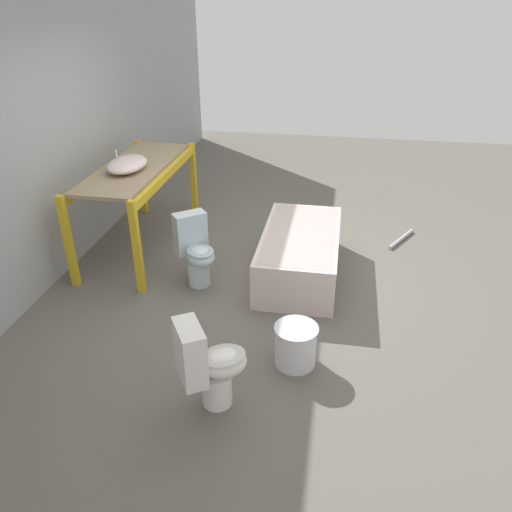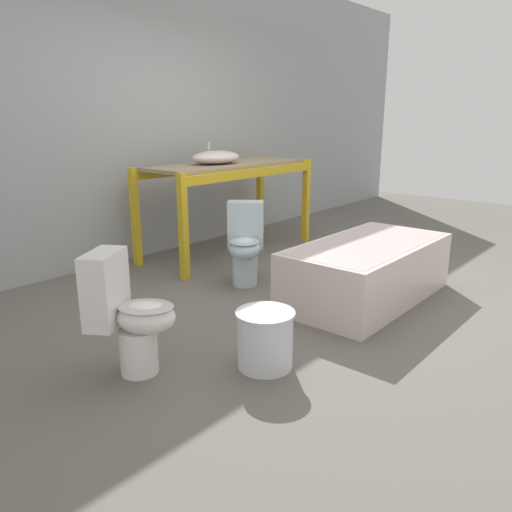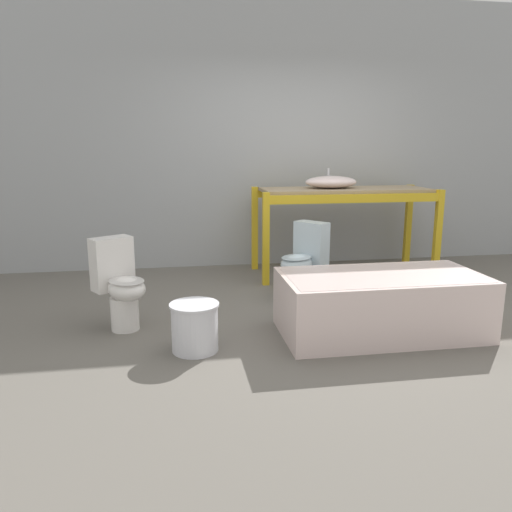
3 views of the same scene
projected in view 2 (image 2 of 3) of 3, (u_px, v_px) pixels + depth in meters
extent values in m
plane|color=#666059|center=(299.00, 291.00, 4.37)|extent=(12.00, 12.00, 0.00)
cube|color=#9EA0A3|center=(144.00, 105.00, 5.21)|extent=(10.80, 0.08, 3.20)
cube|color=gold|center=(183.00, 227.00, 4.58)|extent=(0.07, 0.07, 0.99)
cube|color=gold|center=(306.00, 201.00, 6.02)|extent=(0.07, 0.07, 0.99)
cube|color=gold|center=(135.00, 217.00, 5.03)|extent=(0.07, 0.07, 0.99)
cube|color=gold|center=(260.00, 195.00, 6.47)|extent=(0.07, 0.07, 0.99)
cube|color=gold|center=(253.00, 173.00, 5.19)|extent=(1.97, 0.06, 0.09)
cube|color=gold|center=(204.00, 168.00, 5.64)|extent=(1.97, 0.06, 0.09)
cube|color=#998466|center=(228.00, 165.00, 5.40)|extent=(1.90, 0.65, 0.04)
ellipsoid|color=silver|center=(216.00, 157.00, 5.26)|extent=(0.59, 0.39, 0.14)
cylinder|color=silver|center=(209.00, 146.00, 5.30)|extent=(0.02, 0.02, 0.08)
cube|color=silver|center=(367.00, 271.00, 4.15)|extent=(1.58, 0.80, 0.48)
cube|color=beige|center=(368.00, 255.00, 4.11)|extent=(1.50, 0.72, 0.20)
cylinder|color=silver|center=(245.00, 270.00, 4.51)|extent=(0.23, 0.23, 0.28)
ellipsoid|color=silver|center=(244.00, 249.00, 4.39)|extent=(0.44, 0.43, 0.19)
ellipsoid|color=#9FAFB7|center=(244.00, 241.00, 4.38)|extent=(0.42, 0.41, 0.03)
cube|color=silver|center=(246.00, 225.00, 4.58)|extent=(0.33, 0.36, 0.44)
cylinder|color=white|center=(139.00, 351.00, 2.96)|extent=(0.23, 0.23, 0.28)
ellipsoid|color=white|center=(146.00, 317.00, 2.89)|extent=(0.42, 0.44, 0.19)
ellipsoid|color=beige|center=(146.00, 307.00, 2.87)|extent=(0.40, 0.42, 0.03)
cube|color=white|center=(105.00, 289.00, 2.88)|extent=(0.36, 0.31, 0.44)
cylinder|color=silver|center=(265.00, 339.00, 3.02)|extent=(0.34, 0.34, 0.36)
cylinder|color=silver|center=(265.00, 313.00, 2.97)|extent=(0.36, 0.36, 0.02)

